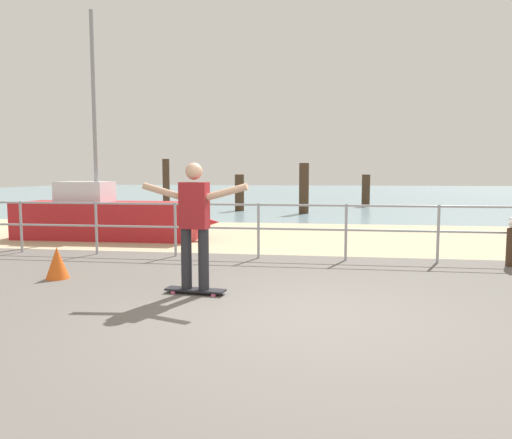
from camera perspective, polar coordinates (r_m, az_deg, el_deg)
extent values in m
cube|color=#605B56|center=(4.48, 2.64, -15.35)|extent=(24.00, 10.00, 0.04)
cube|color=tan|center=(12.28, 6.32, -2.02)|extent=(24.00, 6.00, 0.04)
cube|color=#75939E|center=(40.21, 7.71, 3.15)|extent=(72.00, 50.00, 0.04)
cylinder|color=#9EA0A5|center=(10.70, -26.11, -0.82)|extent=(0.05, 0.05, 1.05)
cylinder|color=#9EA0A5|center=(9.89, -18.43, -1.02)|extent=(0.05, 0.05, 1.05)
cylinder|color=#9EA0A5|center=(9.28, -9.55, -1.22)|extent=(0.05, 0.05, 1.05)
cylinder|color=#9EA0A5|center=(8.92, 0.29, -1.41)|extent=(0.05, 0.05, 1.05)
cylinder|color=#9EA0A5|center=(8.84, 10.63, -1.57)|extent=(0.05, 0.05, 1.05)
cylinder|color=#9EA0A5|center=(9.05, 20.81, -1.67)|extent=(0.05, 0.05, 1.05)
cylinder|color=#9EA0A5|center=(9.02, -4.75, 1.80)|extent=(11.21, 0.04, 0.04)
cylinder|color=#9EA0A5|center=(9.06, -4.73, -0.99)|extent=(11.21, 0.04, 0.04)
cube|color=#B21E23|center=(12.27, -17.03, -0.12)|extent=(4.41, 1.44, 0.90)
cone|color=#B21E23|center=(11.52, -7.04, -0.27)|extent=(1.11, 0.77, 0.77)
cylinder|color=gray|center=(12.44, -18.67, 12.46)|extent=(0.10, 0.10, 4.54)
cube|color=silver|center=(12.48, -19.63, 3.11)|extent=(1.21, 0.91, 0.50)
cube|color=black|center=(6.42, -7.21, -8.28)|extent=(0.82, 0.29, 0.02)
cylinder|color=#E5598C|center=(6.47, -9.81, -8.60)|extent=(0.06, 0.04, 0.06)
cylinder|color=#E5598C|center=(6.61, -9.23, -8.28)|extent=(0.06, 0.04, 0.06)
cylinder|color=#E5598C|center=(6.27, -5.08, -9.01)|extent=(0.06, 0.04, 0.06)
cylinder|color=#E5598C|center=(6.41, -4.59, -8.67)|extent=(0.06, 0.04, 0.06)
cylinder|color=#26262B|center=(6.38, -8.26, -4.60)|extent=(0.14, 0.14, 0.80)
cylinder|color=#26262B|center=(6.30, -6.24, -4.72)|extent=(0.14, 0.14, 0.80)
cube|color=maroon|center=(6.26, -7.34, 1.67)|extent=(0.38, 0.24, 0.60)
sphere|color=tan|center=(6.24, -7.39, 5.70)|extent=(0.22, 0.22, 0.22)
cylinder|color=tan|center=(6.43, -11.05, 3.31)|extent=(0.56, 0.15, 0.23)
cylinder|color=tan|center=(6.09, -3.46, 3.29)|extent=(0.56, 0.15, 0.23)
cylinder|color=#422D1E|center=(9.27, 28.10, -2.99)|extent=(0.18, 0.18, 0.67)
sphere|color=white|center=(9.41, 28.05, -0.02)|extent=(0.09, 0.09, 0.09)
cone|color=gold|center=(9.46, 28.01, 0.00)|extent=(0.03, 0.05, 0.02)
cylinder|color=#422D1E|center=(19.80, -10.61, 3.92)|extent=(0.28, 0.28, 2.18)
cylinder|color=#422D1E|center=(20.41, -1.98, 3.18)|extent=(0.39, 0.39, 1.56)
cylinder|color=#422D1E|center=(19.09, 5.71, 3.67)|extent=(0.39, 0.39, 2.01)
cylinder|color=#422D1E|center=(23.78, 12.91, 3.36)|extent=(0.39, 0.39, 1.55)
cone|color=#E55919|center=(7.82, -22.53, -4.84)|extent=(0.36, 0.36, 0.50)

